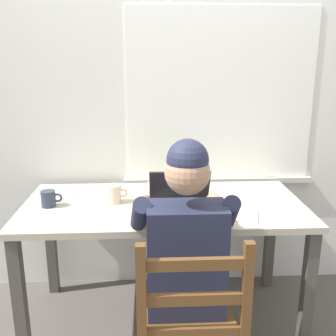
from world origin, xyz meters
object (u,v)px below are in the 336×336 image
Objects in this scene: desk at (164,218)px; wooden_chair at (189,335)px; landscape_photo_print at (225,201)px; seated_person at (184,252)px; laptop at (181,204)px; book_stack_main at (165,184)px; computer_mouse at (225,212)px; coffee_mug_white at (114,194)px; coffee_mug_dark at (49,199)px.

wooden_chair is at bearing -83.94° from desk.
desk is 12.20× the size of landscape_photo_print.
seated_person reaches higher than landscape_photo_print.
seated_person is 3.76× the size of laptop.
computer_mouse is at bearing -52.14° from book_stack_main.
desk is 13.02× the size of coffee_mug_white.
desk is at bearing -4.06° from coffee_mug_white.
coffee_mug_dark is at bearing 135.02° from wooden_chair.
landscape_photo_print is (0.04, 0.20, -0.02)m from computer_mouse.
desk is 0.77m from wooden_chair.
laptop is 0.24m from computer_mouse.
seated_person reaches higher than wooden_chair.
laptop is at bearing 88.50° from seated_person.
seated_person is 0.66m from book_stack_main.
wooden_chair reaches higher than coffee_mug_dark.
laptop is 2.81× the size of coffee_mug_dark.
seated_person is (0.08, -0.46, 0.02)m from desk.
desk is 0.32m from coffee_mug_white.
laptop reaches higher than book_stack_main.
coffee_mug_dark is 1.00m from landscape_photo_print.
book_stack_main reaches higher than landscape_photo_print.
book_stack_main is at bearing 93.60° from wooden_chair.
seated_person is 10.57× the size of coffee_mug_dark.
computer_mouse is 0.85× the size of coffee_mug_dark.
seated_person is 1.33× the size of wooden_chair.
desk is at bearing 118.26° from laptop.
landscape_photo_print reaches higher than desk.
laptop reaches higher than landscape_photo_print.
computer_mouse is (0.23, -0.03, -0.03)m from laptop.
seated_person reaches higher than coffee_mug_white.
book_stack_main is (0.66, 0.22, 0.01)m from coffee_mug_dark.
landscape_photo_print is at bearing 2.02° from coffee_mug_dark.
laptop is 3.30× the size of computer_mouse.
wooden_chair is (0.08, -0.74, -0.21)m from desk.
desk is at bearing -95.86° from book_stack_main.
coffee_mug_dark is 0.90× the size of landscape_photo_print.
coffee_mug_white is (-0.28, 0.02, 0.14)m from desk.
wooden_chair is at bearing -86.40° from book_stack_main.
landscape_photo_print is at bearing 69.49° from wooden_chair.
coffee_mug_dark is at bearing 170.06° from computer_mouse.
wooden_chair is at bearing -90.77° from laptop.
coffee_mug_dark is 0.54× the size of book_stack_main.
laptop is at bearing -158.85° from landscape_photo_print.
landscape_photo_print is (0.28, 0.75, 0.30)m from wooden_chair.
computer_mouse is at bearing -19.37° from coffee_mug_white.
seated_person is at bearing -84.85° from book_stack_main.
computer_mouse is (0.32, -0.19, 0.11)m from desk.
seated_person reaches higher than computer_mouse.
book_stack_main is at bearing 84.14° from desk.
book_stack_main reaches higher than desk.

